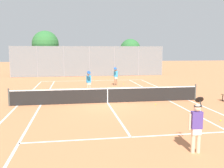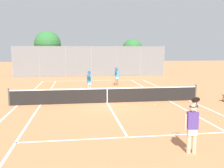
{
  "view_description": "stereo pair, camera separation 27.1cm",
  "coord_description": "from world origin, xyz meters",
  "px_view_note": "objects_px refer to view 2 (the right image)",
  "views": [
    {
      "loc": [
        -2.16,
        -15.4,
        3.32
      ],
      "look_at": [
        0.52,
        1.5,
        1.0
      ],
      "focal_mm": 40.0,
      "sensor_mm": 36.0,
      "label": 1
    },
    {
      "loc": [
        -1.89,
        -15.44,
        3.32
      ],
      "look_at": [
        0.52,
        1.5,
        1.0
      ],
      "focal_mm": 40.0,
      "sensor_mm": 36.0,
      "label": 2
    }
  ],
  "objects_px": {
    "loose_tennis_ball_2": "(150,88)",
    "tree_behind_right": "(132,50)",
    "loose_tennis_ball_4": "(125,84)",
    "player_far_right": "(117,76)",
    "loose_tennis_ball_0": "(155,105)",
    "loose_tennis_ball_3": "(219,121)",
    "tennis_net": "(107,95)",
    "tree_behind_left": "(48,45)",
    "player_near_side": "(192,125)",
    "player_far_left": "(89,81)"
  },
  "relations": [
    {
      "from": "loose_tennis_ball_3",
      "to": "loose_tennis_ball_4",
      "type": "bearing_deg",
      "value": 98.17
    },
    {
      "from": "loose_tennis_ball_3",
      "to": "tree_behind_left",
      "type": "bearing_deg",
      "value": 113.41
    },
    {
      "from": "player_near_side",
      "to": "loose_tennis_ball_3",
      "type": "distance_m",
      "value": 4.44
    },
    {
      "from": "tennis_net",
      "to": "loose_tennis_ball_3",
      "type": "height_order",
      "value": "tennis_net"
    },
    {
      "from": "tree_behind_left",
      "to": "loose_tennis_ball_4",
      "type": "bearing_deg",
      "value": -51.0
    },
    {
      "from": "tennis_net",
      "to": "loose_tennis_ball_0",
      "type": "xyz_separation_m",
      "value": [
        2.82,
        -1.07,
        -0.48
      ]
    },
    {
      "from": "player_far_left",
      "to": "loose_tennis_ball_2",
      "type": "xyz_separation_m",
      "value": [
        5.38,
        1.56,
        -0.89
      ]
    },
    {
      "from": "player_far_right",
      "to": "loose_tennis_ball_4",
      "type": "xyz_separation_m",
      "value": [
        0.9,
        0.71,
        -0.89
      ]
    },
    {
      "from": "tree_behind_right",
      "to": "tree_behind_left",
      "type": "bearing_deg",
      "value": 177.48
    },
    {
      "from": "loose_tennis_ball_0",
      "to": "tree_behind_left",
      "type": "bearing_deg",
      "value": 112.94
    },
    {
      "from": "player_near_side",
      "to": "loose_tennis_ball_4",
      "type": "relative_size",
      "value": 26.88
    },
    {
      "from": "player_far_left",
      "to": "loose_tennis_ball_3",
      "type": "xyz_separation_m",
      "value": [
        5.62,
        -8.85,
        -0.89
      ]
    },
    {
      "from": "loose_tennis_ball_3",
      "to": "tree_behind_left",
      "type": "distance_m",
      "value": 26.06
    },
    {
      "from": "loose_tennis_ball_3",
      "to": "loose_tennis_ball_0",
      "type": "bearing_deg",
      "value": 115.75
    },
    {
      "from": "tennis_net",
      "to": "player_far_left",
      "type": "bearing_deg",
      "value": 103.34
    },
    {
      "from": "loose_tennis_ball_4",
      "to": "tennis_net",
      "type": "bearing_deg",
      "value": -108.2
    },
    {
      "from": "tennis_net",
      "to": "loose_tennis_ball_4",
      "type": "height_order",
      "value": "tennis_net"
    },
    {
      "from": "loose_tennis_ball_2",
      "to": "tree_behind_right",
      "type": "relative_size",
      "value": 0.01
    },
    {
      "from": "loose_tennis_ball_2",
      "to": "tree_behind_right",
      "type": "xyz_separation_m",
      "value": [
        1.28,
        12.73,
        3.38
      ]
    },
    {
      "from": "player_near_side",
      "to": "player_far_right",
      "type": "xyz_separation_m",
      "value": [
        0.12,
        15.86,
        0.0
      ]
    },
    {
      "from": "player_far_left",
      "to": "loose_tennis_ball_4",
      "type": "distance_m",
      "value": 5.91
    },
    {
      "from": "tennis_net",
      "to": "player_far_left",
      "type": "height_order",
      "value": "player_far_left"
    },
    {
      "from": "tennis_net",
      "to": "tree_behind_right",
      "type": "relative_size",
      "value": 2.47
    },
    {
      "from": "loose_tennis_ball_2",
      "to": "player_near_side",
      "type": "bearing_deg",
      "value": -101.22
    },
    {
      "from": "loose_tennis_ball_0",
      "to": "tree_behind_left",
      "type": "relative_size",
      "value": 0.01
    },
    {
      "from": "player_far_right",
      "to": "loose_tennis_ball_4",
      "type": "bearing_deg",
      "value": 38.24
    },
    {
      "from": "loose_tennis_ball_2",
      "to": "loose_tennis_ball_4",
      "type": "relative_size",
      "value": 1.0
    },
    {
      "from": "tree_behind_right",
      "to": "loose_tennis_ball_2",
      "type": "bearing_deg",
      "value": -95.76
    },
    {
      "from": "loose_tennis_ball_0",
      "to": "tree_behind_right",
      "type": "height_order",
      "value": "tree_behind_right"
    },
    {
      "from": "tennis_net",
      "to": "loose_tennis_ball_4",
      "type": "bearing_deg",
      "value": 71.8
    },
    {
      "from": "loose_tennis_ball_2",
      "to": "tree_behind_left",
      "type": "relative_size",
      "value": 0.01
    },
    {
      "from": "tree_behind_left",
      "to": "tree_behind_right",
      "type": "height_order",
      "value": "tree_behind_left"
    },
    {
      "from": "loose_tennis_ball_4",
      "to": "loose_tennis_ball_0",
      "type": "bearing_deg",
      "value": -89.68
    },
    {
      "from": "loose_tennis_ball_4",
      "to": "player_far_right",
      "type": "bearing_deg",
      "value": -141.76
    },
    {
      "from": "tennis_net",
      "to": "player_near_side",
      "type": "xyz_separation_m",
      "value": [
        1.75,
        -8.14,
        0.42
      ]
    },
    {
      "from": "tennis_net",
      "to": "player_far_left",
      "type": "xyz_separation_m",
      "value": [
        -0.93,
        3.91,
        0.42
      ]
    },
    {
      "from": "player_far_right",
      "to": "tree_behind_left",
      "type": "bearing_deg",
      "value": 124.02
    },
    {
      "from": "player_far_right",
      "to": "loose_tennis_ball_4",
      "type": "height_order",
      "value": "player_far_right"
    },
    {
      "from": "player_far_right",
      "to": "loose_tennis_ball_2",
      "type": "bearing_deg",
      "value": -40.99
    },
    {
      "from": "loose_tennis_ball_2",
      "to": "tree_behind_right",
      "type": "height_order",
      "value": "tree_behind_right"
    },
    {
      "from": "player_far_right",
      "to": "loose_tennis_ball_2",
      "type": "distance_m",
      "value": 3.53
    },
    {
      "from": "player_near_side",
      "to": "tree_behind_left",
      "type": "distance_m",
      "value": 27.99
    },
    {
      "from": "player_far_left",
      "to": "loose_tennis_ball_0",
      "type": "xyz_separation_m",
      "value": [
        3.75,
        -4.98,
        -0.89
      ]
    },
    {
      "from": "loose_tennis_ball_0",
      "to": "loose_tennis_ball_3",
      "type": "xyz_separation_m",
      "value": [
        1.87,
        -3.87,
        0.0
      ]
    },
    {
      "from": "tennis_net",
      "to": "tree_behind_right",
      "type": "height_order",
      "value": "tree_behind_right"
    },
    {
      "from": "loose_tennis_ball_0",
      "to": "loose_tennis_ball_3",
      "type": "height_order",
      "value": "same"
    },
    {
      "from": "player_near_side",
      "to": "player_far_left",
      "type": "height_order",
      "value": "same"
    },
    {
      "from": "tennis_net",
      "to": "loose_tennis_ball_3",
      "type": "distance_m",
      "value": 6.82
    },
    {
      "from": "player_far_left",
      "to": "player_far_right",
      "type": "xyz_separation_m",
      "value": [
        2.8,
        3.8,
        0.0
      ]
    },
    {
      "from": "loose_tennis_ball_3",
      "to": "player_far_right",
      "type": "bearing_deg",
      "value": 102.57
    }
  ]
}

